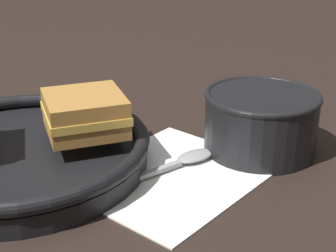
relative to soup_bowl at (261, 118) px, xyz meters
name	(u,v)px	position (x,y,z in m)	size (l,w,h in m)	color
ground_plane	(167,169)	(-0.12, 0.05, -0.04)	(4.00, 4.00, 0.00)	black
napkin	(170,175)	(-0.13, 0.04, -0.04)	(0.22, 0.19, 0.00)	white
soup_bowl	(261,118)	(0.00, 0.00, 0.00)	(0.15, 0.15, 0.08)	black
spoon	(181,161)	(-0.10, 0.05, -0.04)	(0.17, 0.05, 0.01)	#9E9EA3
skillet	(19,152)	(-0.24, 0.19, -0.02)	(0.35, 0.39, 0.04)	black
sandwich_near_right	(85,113)	(-0.17, 0.14, 0.02)	(0.13, 0.13, 0.05)	#B27A38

